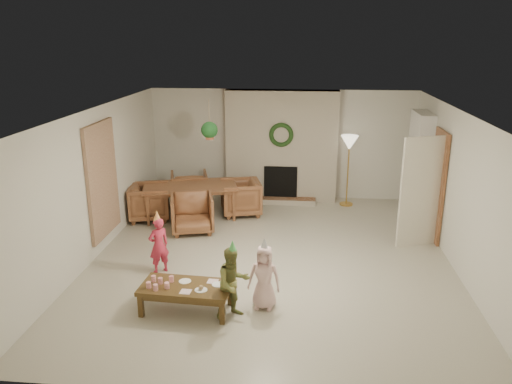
# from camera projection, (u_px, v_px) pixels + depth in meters

# --- Properties ---
(floor) EXTENTS (7.00, 7.00, 0.00)m
(floor) POSITION_uv_depth(u_px,v_px,m) (271.00, 258.00, 8.63)
(floor) COLOR #B7B29E
(floor) RESTS_ON ground
(ceiling) EXTENTS (7.00, 7.00, 0.00)m
(ceiling) POSITION_uv_depth(u_px,v_px,m) (273.00, 112.00, 7.88)
(ceiling) COLOR white
(ceiling) RESTS_ON wall_back
(wall_back) EXTENTS (7.00, 0.00, 7.00)m
(wall_back) POSITION_uv_depth(u_px,v_px,m) (282.00, 144.00, 11.58)
(wall_back) COLOR silver
(wall_back) RESTS_ON floor
(wall_front) EXTENTS (7.00, 0.00, 7.00)m
(wall_front) POSITION_uv_depth(u_px,v_px,m) (248.00, 291.00, 4.93)
(wall_front) COLOR silver
(wall_front) RESTS_ON floor
(wall_left) EXTENTS (0.00, 7.00, 7.00)m
(wall_left) POSITION_uv_depth(u_px,v_px,m) (95.00, 183.00, 8.53)
(wall_left) COLOR silver
(wall_left) RESTS_ON floor
(wall_right) EXTENTS (0.00, 7.00, 7.00)m
(wall_right) POSITION_uv_depth(u_px,v_px,m) (460.00, 193.00, 7.98)
(wall_right) COLOR silver
(wall_right) RESTS_ON floor
(fireplace_mass) EXTENTS (2.50, 0.40, 2.50)m
(fireplace_mass) POSITION_uv_depth(u_px,v_px,m) (281.00, 146.00, 11.39)
(fireplace_mass) COLOR #571A17
(fireplace_mass) RESTS_ON floor
(fireplace_hearth) EXTENTS (1.60, 0.30, 0.12)m
(fireplace_hearth) POSITION_uv_depth(u_px,v_px,m) (280.00, 201.00, 11.41)
(fireplace_hearth) COLOR #5B3019
(fireplace_hearth) RESTS_ON floor
(fireplace_firebox) EXTENTS (0.75, 0.12, 0.75)m
(fireplace_firebox) POSITION_uv_depth(u_px,v_px,m) (281.00, 182.00, 11.46)
(fireplace_firebox) COLOR black
(fireplace_firebox) RESTS_ON floor
(fireplace_wreath) EXTENTS (0.54, 0.10, 0.54)m
(fireplace_wreath) POSITION_uv_depth(u_px,v_px,m) (281.00, 135.00, 11.08)
(fireplace_wreath) COLOR #183815
(fireplace_wreath) RESTS_ON fireplace_mass
(floor_lamp_base) EXTENTS (0.29, 0.29, 0.03)m
(floor_lamp_base) POSITION_uv_depth(u_px,v_px,m) (346.00, 204.00, 11.34)
(floor_lamp_base) COLOR gold
(floor_lamp_base) RESTS_ON floor
(floor_lamp_post) EXTENTS (0.03, 0.03, 1.42)m
(floor_lamp_post) POSITION_uv_depth(u_px,v_px,m) (348.00, 173.00, 11.12)
(floor_lamp_post) COLOR gold
(floor_lamp_post) RESTS_ON floor
(floor_lamp_shade) EXTENTS (0.38, 0.38, 0.32)m
(floor_lamp_shade) POSITION_uv_depth(u_px,v_px,m) (350.00, 143.00, 10.92)
(floor_lamp_shade) COLOR beige
(floor_lamp_shade) RESTS_ON floor_lamp_post
(bookshelf_carcass) EXTENTS (0.30, 1.00, 2.20)m
(bookshelf_carcass) POSITION_uv_depth(u_px,v_px,m) (419.00, 166.00, 10.23)
(bookshelf_carcass) COLOR white
(bookshelf_carcass) RESTS_ON floor
(bookshelf_shelf_a) EXTENTS (0.30, 0.92, 0.03)m
(bookshelf_shelf_a) POSITION_uv_depth(u_px,v_px,m) (415.00, 197.00, 10.42)
(bookshelf_shelf_a) COLOR white
(bookshelf_shelf_a) RESTS_ON bookshelf_carcass
(bookshelf_shelf_b) EXTENTS (0.30, 0.92, 0.03)m
(bookshelf_shelf_b) POSITION_uv_depth(u_px,v_px,m) (416.00, 178.00, 10.30)
(bookshelf_shelf_b) COLOR white
(bookshelf_shelf_b) RESTS_ON bookshelf_carcass
(bookshelf_shelf_c) EXTENTS (0.30, 0.92, 0.03)m
(bookshelf_shelf_c) POSITION_uv_depth(u_px,v_px,m) (418.00, 159.00, 10.18)
(bookshelf_shelf_c) COLOR white
(bookshelf_shelf_c) RESTS_ON bookshelf_carcass
(bookshelf_shelf_d) EXTENTS (0.30, 0.92, 0.03)m
(bookshelf_shelf_d) POSITION_uv_depth(u_px,v_px,m) (420.00, 140.00, 10.06)
(bookshelf_shelf_d) COLOR white
(bookshelf_shelf_d) RESTS_ON bookshelf_carcass
(books_row_lower) EXTENTS (0.20, 0.40, 0.24)m
(books_row_lower) POSITION_uv_depth(u_px,v_px,m) (416.00, 192.00, 10.24)
(books_row_lower) COLOR #AE2420
(books_row_lower) RESTS_ON bookshelf_shelf_a
(books_row_mid) EXTENTS (0.20, 0.44, 0.24)m
(books_row_mid) POSITION_uv_depth(u_px,v_px,m) (416.00, 171.00, 10.31)
(books_row_mid) COLOR navy
(books_row_mid) RESTS_ON bookshelf_shelf_b
(books_row_upper) EXTENTS (0.20, 0.36, 0.22)m
(books_row_upper) POSITION_uv_depth(u_px,v_px,m) (419.00, 154.00, 10.05)
(books_row_upper) COLOR gold
(books_row_upper) RESTS_ON bookshelf_shelf_c
(door_frame) EXTENTS (0.05, 0.86, 2.04)m
(door_frame) POSITION_uv_depth(u_px,v_px,m) (438.00, 186.00, 9.19)
(door_frame) COLOR brown
(door_frame) RESTS_ON floor
(door_leaf) EXTENTS (0.77, 0.32, 2.00)m
(door_leaf) POSITION_uv_depth(u_px,v_px,m) (421.00, 192.00, 8.87)
(door_leaf) COLOR beige
(door_leaf) RESTS_ON floor
(curtain_panel) EXTENTS (0.06, 1.20, 2.00)m
(curtain_panel) POSITION_uv_depth(u_px,v_px,m) (102.00, 180.00, 8.72)
(curtain_panel) COLOR tan
(curtain_panel) RESTS_ON wall_left
(dining_table) EXTENTS (2.12, 1.51, 0.67)m
(dining_table) POSITION_uv_depth(u_px,v_px,m) (191.00, 201.00, 10.49)
(dining_table) COLOR brown
(dining_table) RESTS_ON floor
(dining_chair_near) EXTENTS (0.97, 0.99, 0.74)m
(dining_chair_near) POSITION_uv_depth(u_px,v_px,m) (192.00, 213.00, 9.69)
(dining_chair_near) COLOR brown
(dining_chair_near) RESTS_ON floor
(dining_chair_far) EXTENTS (0.97, 0.99, 0.74)m
(dining_chair_far) POSITION_uv_depth(u_px,v_px,m) (189.00, 188.00, 11.27)
(dining_chair_far) COLOR brown
(dining_chair_far) RESTS_ON floor
(dining_chair_left) EXTENTS (0.99, 0.97, 0.74)m
(dining_chair_left) POSITION_uv_depth(u_px,v_px,m) (150.00, 202.00, 10.35)
(dining_chair_left) COLOR brown
(dining_chair_left) RESTS_ON floor
(dining_chair_right) EXTENTS (0.99, 0.97, 0.74)m
(dining_chair_right) POSITION_uv_depth(u_px,v_px,m) (241.00, 197.00, 10.64)
(dining_chair_right) COLOR brown
(dining_chair_right) RESTS_ON floor
(hanging_plant_cord) EXTENTS (0.01, 0.01, 0.70)m
(hanging_plant_cord) POSITION_uv_depth(u_px,v_px,m) (209.00, 118.00, 9.53)
(hanging_plant_cord) COLOR tan
(hanging_plant_cord) RESTS_ON ceiling
(hanging_plant_pot) EXTENTS (0.16, 0.16, 0.12)m
(hanging_plant_pot) POSITION_uv_depth(u_px,v_px,m) (210.00, 136.00, 9.64)
(hanging_plant_pot) COLOR #AC5737
(hanging_plant_pot) RESTS_ON hanging_plant_cord
(hanging_plant_foliage) EXTENTS (0.32, 0.32, 0.32)m
(hanging_plant_foliage) POSITION_uv_depth(u_px,v_px,m) (209.00, 130.00, 9.60)
(hanging_plant_foliage) COLOR #17451C
(hanging_plant_foliage) RESTS_ON hanging_plant_pot
(coffee_table_top) EXTENTS (1.28, 0.70, 0.06)m
(coffee_table_top) POSITION_uv_depth(u_px,v_px,m) (186.00, 287.00, 6.88)
(coffee_table_top) COLOR brown
(coffee_table_top) RESTS_ON floor
(coffee_table_apron) EXTENTS (1.17, 0.60, 0.08)m
(coffee_table_apron) POSITION_uv_depth(u_px,v_px,m) (186.00, 292.00, 6.90)
(coffee_table_apron) COLOR brown
(coffee_table_apron) RESTS_ON floor
(coffee_leg_fl) EXTENTS (0.07, 0.07, 0.32)m
(coffee_leg_fl) POSITION_uv_depth(u_px,v_px,m) (141.00, 306.00, 6.78)
(coffee_leg_fl) COLOR brown
(coffee_leg_fl) RESTS_ON floor
(coffee_leg_fr) EXTENTS (0.07, 0.07, 0.32)m
(coffee_leg_fr) POSITION_uv_depth(u_px,v_px,m) (222.00, 313.00, 6.61)
(coffee_leg_fr) COLOR brown
(coffee_leg_fr) RESTS_ON floor
(coffee_leg_bl) EXTENTS (0.07, 0.07, 0.32)m
(coffee_leg_bl) POSITION_uv_depth(u_px,v_px,m) (154.00, 288.00, 7.26)
(coffee_leg_bl) COLOR brown
(coffee_leg_bl) RESTS_ON floor
(coffee_leg_br) EXTENTS (0.07, 0.07, 0.32)m
(coffee_leg_br) POSITION_uv_depth(u_px,v_px,m) (230.00, 294.00, 7.09)
(coffee_leg_br) COLOR brown
(coffee_leg_br) RESTS_ON floor
(cup_a) EXTENTS (0.07, 0.07, 0.09)m
(cup_a) POSITION_uv_depth(u_px,v_px,m) (149.00, 285.00, 6.79)
(cup_a) COLOR white
(cup_a) RESTS_ON coffee_table_top
(cup_b) EXTENTS (0.07, 0.07, 0.09)m
(cup_b) POSITION_uv_depth(u_px,v_px,m) (154.00, 279.00, 6.97)
(cup_b) COLOR white
(cup_b) RESTS_ON coffee_table_top
(cup_c) EXTENTS (0.07, 0.07, 0.09)m
(cup_c) POSITION_uv_depth(u_px,v_px,m) (156.00, 287.00, 6.73)
(cup_c) COLOR white
(cup_c) RESTS_ON coffee_table_top
(cup_d) EXTENTS (0.07, 0.07, 0.09)m
(cup_d) POSITION_uv_depth(u_px,v_px,m) (160.00, 281.00, 6.91)
(cup_d) COLOR white
(cup_d) RESTS_ON coffee_table_top
(cup_e) EXTENTS (0.07, 0.07, 0.09)m
(cup_e) POSITION_uv_depth(u_px,v_px,m) (167.00, 285.00, 6.78)
(cup_e) COLOR white
(cup_e) RESTS_ON coffee_table_top
(cup_f) EXTENTS (0.07, 0.07, 0.09)m
(cup_f) POSITION_uv_depth(u_px,v_px,m) (171.00, 279.00, 6.96)
(cup_f) COLOR white
(cup_f) RESTS_ON coffee_table_top
(plate_a) EXTENTS (0.18, 0.18, 0.01)m
(plate_a) POSITION_uv_depth(u_px,v_px,m) (185.00, 281.00, 6.98)
(plate_a) COLOR white
(plate_a) RESTS_ON coffee_table_top
(plate_b) EXTENTS (0.18, 0.18, 0.01)m
(plate_b) POSITION_uv_depth(u_px,v_px,m) (201.00, 290.00, 6.74)
(plate_b) COLOR white
(plate_b) RESTS_ON coffee_table_top
(plate_c) EXTENTS (0.18, 0.18, 0.01)m
(plate_c) POSITION_uv_depth(u_px,v_px,m) (218.00, 284.00, 6.89)
(plate_c) COLOR white
(plate_c) RESTS_ON coffee_table_top
(food_scoop) EXTENTS (0.07, 0.07, 0.07)m
(food_scoop) POSITION_uv_depth(u_px,v_px,m) (201.00, 287.00, 6.73)
(food_scoop) COLOR tan
(food_scoop) RESTS_ON plate_b
(napkin_left) EXTENTS (0.15, 0.15, 0.01)m
(napkin_left) POSITION_uv_depth(u_px,v_px,m) (186.00, 292.00, 6.70)
(napkin_left) COLOR #E3A7B6
(napkin_left) RESTS_ON coffee_table_top
(napkin_right) EXTENTS (0.15, 0.15, 0.01)m
(napkin_right) POSITION_uv_depth(u_px,v_px,m) (213.00, 281.00, 6.98)
(napkin_right) COLOR #E3A7B6
(napkin_right) RESTS_ON coffee_table_top
(child_red) EXTENTS (0.40, 0.39, 0.92)m
(child_red) POSITION_uv_depth(u_px,v_px,m) (159.00, 245.00, 7.98)
(child_red) COLOR #C52A43
(child_red) RESTS_ON floor
(party_hat_red) EXTENTS (0.16, 0.16, 0.18)m
(party_hat_red) POSITION_uv_depth(u_px,v_px,m) (157.00, 216.00, 7.83)
(party_hat_red) COLOR #F2DF50
(party_hat_red) RESTS_ON child_red
(child_plaid) EXTENTS (0.61, 0.58, 1.00)m
(child_plaid) POSITION_uv_depth(u_px,v_px,m) (233.00, 283.00, 6.69)
(child_plaid) COLOR olive
(child_plaid) RESTS_ON floor
(party_hat_plaid) EXTENTS (0.14, 0.14, 0.16)m
(party_hat_plaid) POSITION_uv_depth(u_px,v_px,m) (233.00, 246.00, 6.53)
(party_hat_plaid) COLOR #52C15A
(party_hat_plaid) RESTS_ON child_plaid
(child_pink) EXTENTS (0.48, 0.34, 0.92)m
(child_pink) POSITION_uv_depth(u_px,v_px,m) (264.00, 277.00, 6.93)
(child_pink) COLOR beige
(child_pink) RESTS_ON floor
(party_hat_pink) EXTENTS (0.15, 0.15, 0.17)m
(party_hat_pink) POSITION_uv_depth(u_px,v_px,m) (264.00, 244.00, 6.78)
(party_hat_pink) COLOR #BBBAC1
(party_hat_pink) RESTS_ON child_pink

